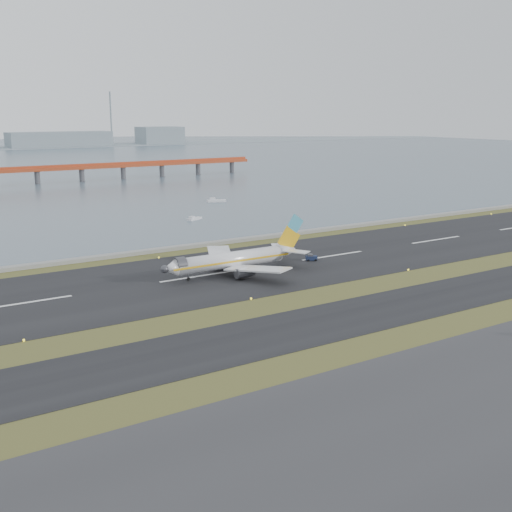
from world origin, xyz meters
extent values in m
plane|color=#34491A|center=(0.00, 0.00, 0.00)|extent=(1000.00, 1000.00, 0.00)
cube|color=black|center=(0.00, -12.00, 0.05)|extent=(1000.00, 18.00, 0.10)
cube|color=black|center=(0.00, 30.00, 0.05)|extent=(1000.00, 45.00, 0.10)
cube|color=gray|center=(0.00, 60.00, 0.50)|extent=(1000.00, 2.50, 1.00)
cube|color=#A63C1C|center=(20.00, 250.00, 7.50)|extent=(260.00, 5.00, 1.60)
cube|color=#A63C1C|center=(20.00, 250.00, 9.00)|extent=(260.00, 0.40, 1.40)
cylinder|color=#4C4C51|center=(20.00, 250.00, 3.00)|extent=(2.80, 2.80, 7.00)
cylinder|color=#4C4C51|center=(116.00, 250.00, 3.00)|extent=(2.80, 2.80, 7.00)
cube|color=gray|center=(140.00, 620.00, 8.00)|extent=(110.00, 35.00, 16.00)
cube|color=gray|center=(260.00, 620.00, 10.00)|extent=(50.00, 35.00, 20.00)
cylinder|color=gray|center=(200.00, 620.00, 30.00)|extent=(1.80, 1.80, 60.00)
cylinder|color=white|center=(7.09, 27.85, 3.50)|extent=(28.00, 3.80, 3.80)
cone|color=white|center=(-8.51, 27.85, 3.50)|extent=(3.20, 3.80, 3.80)
cone|color=white|center=(23.29, 27.85, 3.80)|extent=(5.00, 3.80, 3.80)
cube|color=yellow|center=(7.09, 25.93, 3.50)|extent=(31.00, 0.06, 0.45)
cube|color=yellow|center=(7.09, 29.77, 3.50)|extent=(31.00, 0.06, 0.45)
cube|color=white|center=(9.29, 19.35, 2.80)|extent=(11.31, 15.89, 1.66)
cube|color=white|center=(9.29, 36.35, 2.80)|extent=(11.31, 15.89, 1.66)
cylinder|color=#3D3D42|center=(7.59, 21.85, 1.60)|extent=(4.20, 2.10, 2.10)
cylinder|color=#3D3D42|center=(7.59, 33.85, 1.60)|extent=(4.20, 2.10, 2.10)
cube|color=yellow|center=(24.09, 27.85, 6.70)|extent=(6.80, 0.35, 6.85)
cube|color=#43A1C0|center=(25.99, 27.85, 10.40)|extent=(4.85, 0.37, 4.90)
cube|color=white|center=(23.59, 24.05, 4.30)|extent=(5.64, 6.80, 0.22)
cube|color=white|center=(23.59, 31.65, 4.30)|extent=(5.64, 6.80, 0.22)
cylinder|color=black|center=(-3.91, 27.85, 0.45)|extent=(0.80, 0.28, 0.80)
cylinder|color=black|center=(8.59, 25.05, 0.55)|extent=(1.00, 0.38, 1.00)
cylinder|color=black|center=(8.59, 30.65, 0.55)|extent=(1.00, 0.38, 1.00)
cube|color=#16213E|center=(31.78, 28.53, 0.79)|extent=(3.22, 2.62, 1.06)
cube|color=#3D3D42|center=(31.46, 28.67, 1.50)|extent=(1.67, 1.71, 0.62)
cylinder|color=black|center=(30.61, 28.29, 0.31)|extent=(0.67, 0.50, 0.62)
cylinder|color=black|center=(31.20, 29.57, 0.31)|extent=(0.67, 0.50, 0.62)
cylinder|color=black|center=(32.37, 27.48, 0.31)|extent=(0.67, 0.50, 0.62)
cylinder|color=black|center=(32.95, 28.76, 0.31)|extent=(0.67, 0.50, 0.62)
cube|color=silver|center=(36.25, 101.85, 0.36)|extent=(6.59, 4.48, 0.81)
cube|color=silver|center=(35.01, 101.28, 1.09)|extent=(2.25, 2.08, 0.81)
cube|color=silver|center=(65.63, 137.95, 0.45)|extent=(8.19, 5.10, 1.01)
cube|color=silver|center=(64.07, 138.55, 1.34)|extent=(2.73, 2.47, 1.01)
camera|label=1|loc=(-67.40, -98.53, 37.47)|focal=45.00mm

